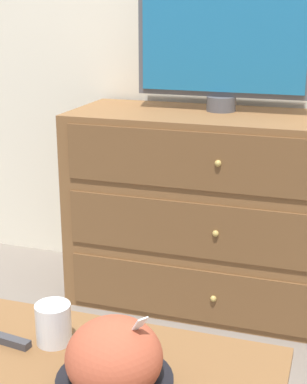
# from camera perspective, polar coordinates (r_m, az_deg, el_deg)

# --- Properties ---
(ground_plane) EXTENTS (12.00, 12.00, 0.00)m
(ground_plane) POSITION_cam_1_polar(r_m,az_deg,el_deg) (2.76, 6.81, -7.91)
(ground_plane) COLOR #70665B
(dresser) EXTENTS (1.26, 0.48, 0.79)m
(dresser) POSITION_cam_1_polar(r_m,az_deg,el_deg) (2.37, 7.26, -2.03)
(dresser) COLOR brown
(dresser) RESTS_ON ground_plane
(tv) EXTENTS (0.67, 0.11, 0.48)m
(tv) POSITION_cam_1_polar(r_m,az_deg,el_deg) (2.32, 6.80, 14.03)
(tv) COLOR #515156
(tv) RESTS_ON dresser
(takeout_bowl) EXTENTS (0.24, 0.24, 0.18)m
(takeout_bowl) POSITION_cam_1_polar(r_m,az_deg,el_deg) (1.23, -3.83, -16.27)
(takeout_bowl) COLOR black
(takeout_bowl) RESTS_ON coffee_table
(drink_cup) EXTENTS (0.08, 0.08, 0.10)m
(drink_cup) POSITION_cam_1_polar(r_m,az_deg,el_deg) (1.41, -9.66, -12.68)
(drink_cup) COLOR white
(drink_cup) RESTS_ON coffee_table
(remote_control) EXTENTS (0.14, 0.04, 0.02)m
(remote_control) POSITION_cam_1_polar(r_m,az_deg,el_deg) (1.45, -14.28, -13.65)
(remote_control) COLOR #38383D
(remote_control) RESTS_ON coffee_table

